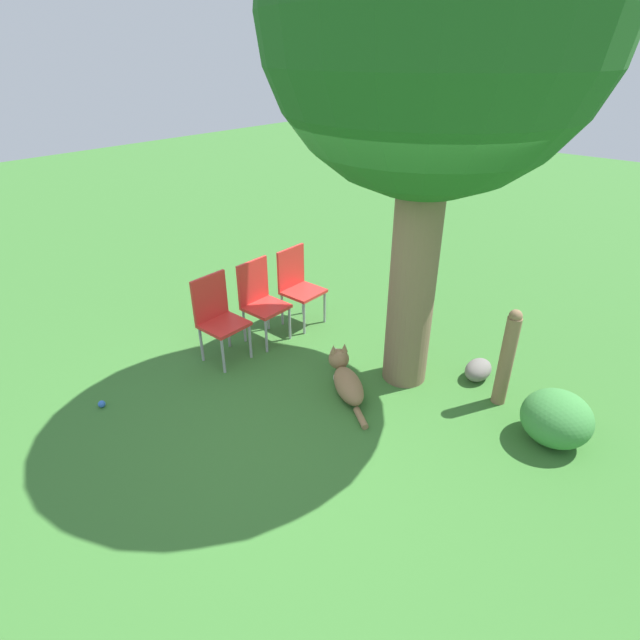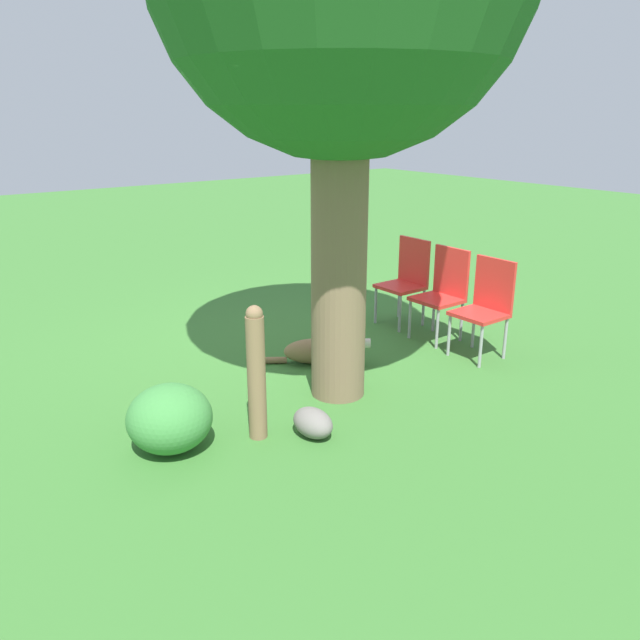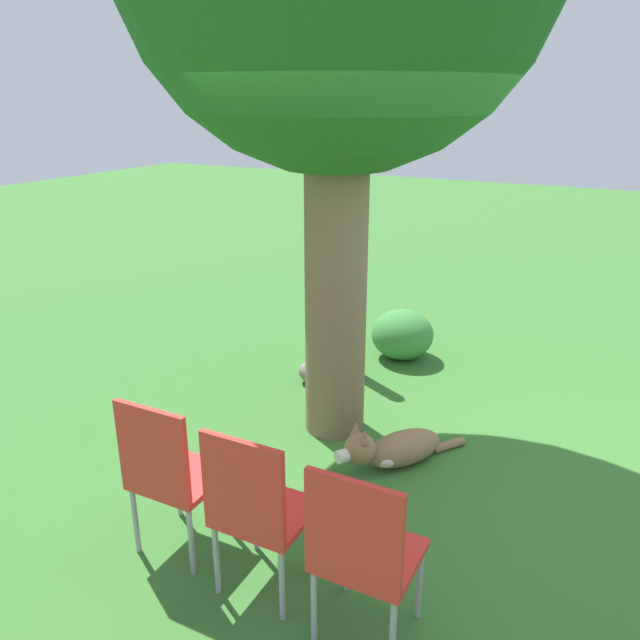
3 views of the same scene
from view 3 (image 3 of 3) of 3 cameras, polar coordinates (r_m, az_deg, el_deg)
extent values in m
plane|color=#38702D|center=(4.44, 10.73, -13.10)|extent=(30.00, 30.00, 0.00)
cylinder|color=#7A6047|center=(4.37, 1.47, 4.73)|extent=(0.44, 0.44, 2.50)
ellipsoid|color=olive|center=(4.39, 7.64, -11.52)|extent=(0.62, 0.54, 0.24)
ellipsoid|color=silver|center=(4.32, 5.85, -12.20)|extent=(0.29, 0.29, 0.14)
sphere|color=olive|center=(4.18, 3.67, -11.69)|extent=(0.30, 0.30, 0.21)
cylinder|color=silver|center=(4.13, 2.18, -12.30)|extent=(0.13, 0.13, 0.09)
cone|color=olive|center=(4.07, 4.14, -10.53)|extent=(0.07, 0.07, 0.10)
cone|color=olive|center=(4.16, 3.29, -9.82)|extent=(0.07, 0.07, 0.10)
cylinder|color=olive|center=(4.64, 11.68, -11.13)|extent=(0.25, 0.20, 0.06)
cylinder|color=#846647|center=(5.50, 3.43, -0.70)|extent=(0.13, 0.13, 0.92)
sphere|color=#846647|center=(5.36, 3.54, 4.11)|extent=(0.12, 0.12, 0.12)
cube|color=red|center=(3.03, 4.54, -20.62)|extent=(0.42, 0.44, 0.04)
cube|color=red|center=(2.72, 3.02, -18.77)|extent=(0.03, 0.44, 0.50)
cylinder|color=#99999E|center=(3.35, 2.50, -20.82)|extent=(0.03, 0.03, 0.41)
cylinder|color=#99999E|center=(3.26, 9.09, -22.59)|extent=(0.03, 0.03, 0.41)
cylinder|color=#99999E|center=(3.12, -0.55, -24.69)|extent=(0.03, 0.03, 0.41)
cylinder|color=#99999E|center=(3.01, 6.66, -26.86)|extent=(0.03, 0.03, 0.41)
cube|color=red|center=(3.27, -4.91, -17.12)|extent=(0.42, 0.44, 0.04)
cube|color=red|center=(2.98, -7.09, -14.98)|extent=(0.03, 0.44, 0.50)
cylinder|color=#99999E|center=(3.61, -5.92, -17.57)|extent=(0.03, 0.03, 0.41)
cylinder|color=#99999E|center=(3.45, -0.29, -19.40)|extent=(0.03, 0.03, 0.41)
cylinder|color=#99999E|center=(3.38, -9.44, -20.75)|extent=(0.03, 0.03, 0.41)
cylinder|color=#99999E|center=(3.22, -3.49, -22.99)|extent=(0.03, 0.03, 0.41)
cube|color=red|center=(3.59, -12.59, -13.84)|extent=(0.42, 0.44, 0.04)
cube|color=red|center=(3.33, -15.07, -11.57)|extent=(0.03, 0.44, 0.50)
cylinder|color=#99999E|center=(3.93, -12.86, -14.51)|extent=(0.03, 0.03, 0.41)
cylinder|color=#99999E|center=(3.73, -8.16, -16.24)|extent=(0.03, 0.03, 0.41)
cylinder|color=#99999E|center=(3.72, -16.52, -17.11)|extent=(0.03, 0.03, 0.41)
cylinder|color=#99999E|center=(3.51, -11.70, -19.18)|extent=(0.03, 0.03, 0.41)
ellipsoid|color=slate|center=(5.46, -0.24, -4.87)|extent=(0.24, 0.36, 0.21)
ellipsoid|color=#3D843D|center=(6.01, 7.54, -1.31)|extent=(0.59, 0.59, 0.47)
camera|label=1|loc=(6.28, 49.30, 19.19)|focal=28.00mm
camera|label=2|loc=(8.78, -12.60, 18.51)|focal=35.00mm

